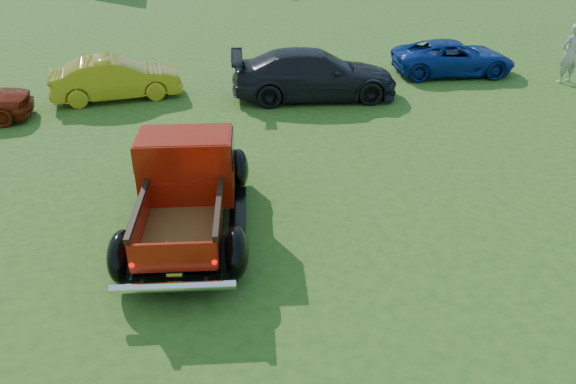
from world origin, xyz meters
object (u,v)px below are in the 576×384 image
(show_car_blue, at_px, (453,58))
(spectator, at_px, (570,53))
(show_car_yellow, at_px, (116,78))
(show_car_grey, at_px, (314,74))
(pickup_truck, at_px, (188,181))

(show_car_blue, bearing_deg, spectator, -111.04)
(show_car_yellow, height_order, spectator, spectator)
(show_car_blue, bearing_deg, show_car_grey, 111.22)
(show_car_grey, bearing_deg, show_car_yellow, 85.80)
(show_car_blue, bearing_deg, pickup_truck, 136.50)
(pickup_truck, xyz_separation_m, spectator, (13.36, 5.33, 0.12))
(spectator, bearing_deg, show_car_grey, -9.96)
(show_car_yellow, height_order, show_car_grey, show_car_grey)
(spectator, bearing_deg, show_car_blue, -35.59)
(pickup_truck, relative_size, show_car_blue, 1.23)
(show_car_grey, xyz_separation_m, spectator, (8.61, -0.97, 0.24))
(show_car_grey, height_order, show_car_blue, show_car_grey)
(pickup_truck, bearing_deg, show_car_blue, 48.56)
(show_car_yellow, distance_m, show_car_blue, 11.41)
(show_car_blue, relative_size, spectator, 2.14)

